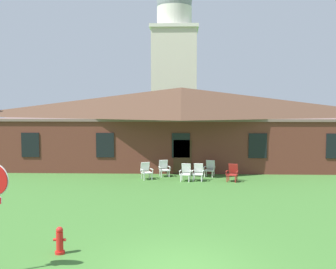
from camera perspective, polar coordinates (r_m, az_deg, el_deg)
ground_plane at (r=11.21m, az=1.51°, el=-18.27°), size 200.00×200.00×0.00m
brick_building at (r=29.74m, az=1.85°, el=1.42°), size 24.07×10.40×5.45m
dome_tower at (r=45.78m, az=0.88°, el=9.43°), size 5.18×5.18×18.31m
lawn_chair_by_porch at (r=23.36m, az=-3.08°, el=-5.02°), size 0.79×0.83×0.96m
lawn_chair_near_door at (r=24.22m, az=-0.57°, el=-4.68°), size 0.74×0.79×0.96m
lawn_chair_left_end at (r=22.83m, az=2.48°, el=-5.24°), size 0.71×0.75×0.96m
lawn_chair_middle at (r=22.93m, az=4.22°, el=-5.21°), size 0.71×0.75×0.96m
lawn_chair_right_end at (r=24.28m, az=5.85°, el=-4.68°), size 0.75×0.80×0.96m
lawn_chair_far_side at (r=22.96m, az=8.99°, el=-5.24°), size 0.76×0.81×0.96m
fire_hydrant at (r=12.51m, az=-14.86°, el=-14.14°), size 0.36×0.28×0.79m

